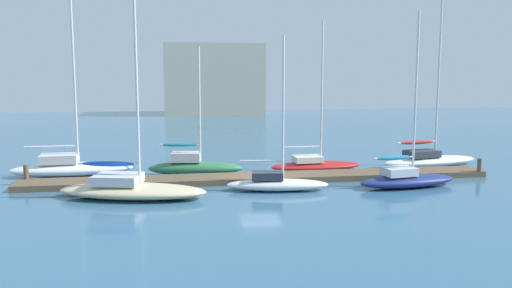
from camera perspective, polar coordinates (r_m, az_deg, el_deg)
name	(u,v)px	position (r m, az deg, el deg)	size (l,w,h in m)	color
ground_plane	(261,181)	(31.90, 0.56, -4.04)	(120.00, 120.00, 0.00)	#386684
dock_pier	(261,178)	(31.87, 0.56, -3.73)	(28.46, 2.27, 0.36)	brown
dock_piling_near_end	(26,175)	(33.47, -23.83, -3.12)	(0.28, 0.28, 1.19)	brown
dock_piling_far_end	(479,168)	(35.85, 23.23, -2.39)	(0.28, 0.28, 1.19)	brown
sailboat_0	(71,166)	(35.38, -19.60, -2.32)	(7.70, 2.65, 12.73)	white
sailboat_1	(131,188)	(28.27, -13.56, -4.66)	(8.27, 4.46, 12.11)	beige
sailboat_2	(194,166)	(33.73, -6.77, -2.36)	(6.25, 2.46, 8.18)	#2D7047
sailboat_3	(276,182)	(29.24, 2.25, -4.18)	(5.87, 2.30, 8.55)	white
sailboat_4	(315,164)	(35.31, 6.49, -2.16)	(6.36, 2.40, 9.91)	#B21E1E
sailboat_5	(406,178)	(31.28, 16.12, -3.56)	(6.20, 2.63, 9.97)	navy
sailboat_6	(429,158)	(38.69, 18.40, -1.49)	(7.72, 3.38, 11.95)	white
mooring_buoy_orange	(422,157)	(40.76, 17.74, -1.39)	(0.59, 0.59, 0.59)	orange
harbor_building_distant	(213,79)	(84.58, -4.72, 7.08)	(15.42, 10.23, 11.00)	#BCB299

